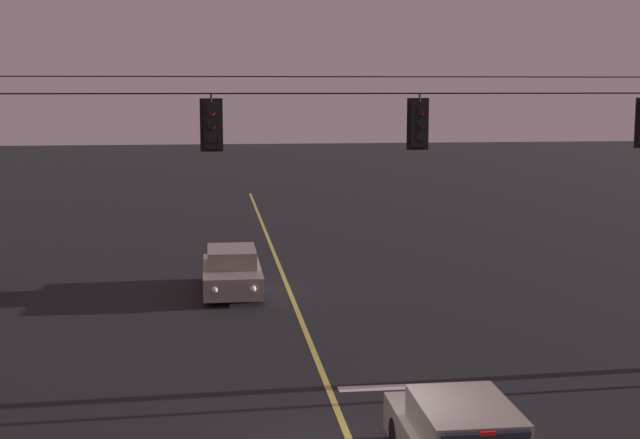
# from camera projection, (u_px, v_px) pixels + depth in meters

# --- Properties ---
(lane_centre_stripe) EXTENTS (0.14, 60.00, 0.01)m
(lane_centre_stripe) POSITION_uv_depth(u_px,v_px,m) (299.00, 314.00, 26.00)
(lane_centre_stripe) COLOR #D1C64C
(lane_centre_stripe) RESTS_ON ground
(stop_bar_paint) EXTENTS (3.40, 0.36, 0.01)m
(stop_bar_paint) POSITION_uv_depth(u_px,v_px,m) (416.00, 386.00, 19.74)
(stop_bar_paint) COLOR silver
(stop_bar_paint) RESTS_ON ground
(signal_span_assembly) EXTENTS (21.61, 0.32, 7.71)m
(signal_span_assembly) POSITION_uv_depth(u_px,v_px,m) (326.00, 201.00, 19.52)
(signal_span_assembly) COLOR #2D2116
(signal_span_assembly) RESTS_ON ground
(traffic_light_left_inner) EXTENTS (0.48, 0.41, 1.22)m
(traffic_light_left_inner) POSITION_uv_depth(u_px,v_px,m) (211.00, 125.00, 18.98)
(traffic_light_left_inner) COLOR black
(traffic_light_centre) EXTENTS (0.48, 0.41, 1.22)m
(traffic_light_centre) POSITION_uv_depth(u_px,v_px,m) (419.00, 124.00, 19.51)
(traffic_light_centre) COLOR black
(car_oncoming_lead) EXTENTS (1.80, 4.42, 1.39)m
(car_oncoming_lead) POSITION_uv_depth(u_px,v_px,m) (232.00, 272.00, 28.79)
(car_oncoming_lead) COLOR gray
(car_oncoming_lead) RESTS_ON ground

